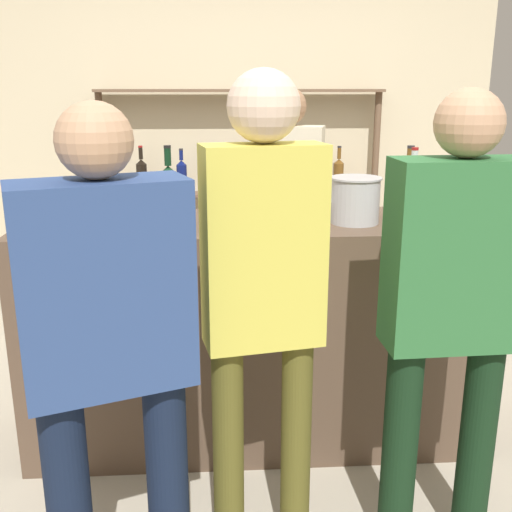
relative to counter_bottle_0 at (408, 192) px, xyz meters
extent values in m
plane|color=#B2A893|center=(-0.70, -0.01, -1.21)|extent=(16.00, 16.00, 0.00)
cube|color=brown|center=(-0.70, -0.01, -0.67)|extent=(2.12, 0.62, 1.09)
cube|color=beige|center=(-0.70, 1.90, 0.19)|extent=(3.72, 0.12, 2.80)
cylinder|color=brown|center=(-1.70, 1.72, -0.38)|extent=(0.05, 0.05, 1.67)
cylinder|color=brown|center=(0.30, 1.72, -0.38)|extent=(0.05, 0.05, 1.67)
cube|color=brown|center=(-0.70, 1.72, 0.44)|extent=(2.04, 0.18, 0.02)
cube|color=brown|center=(-0.70, 1.72, -0.30)|extent=(2.04, 0.18, 0.02)
cylinder|color=black|center=(-1.42, 1.72, -0.18)|extent=(0.08, 0.08, 0.22)
cone|color=black|center=(-1.42, 1.72, -0.06)|extent=(0.08, 0.08, 0.03)
cylinder|color=black|center=(-1.42, 1.72, 0.00)|extent=(0.03, 0.03, 0.09)
cylinder|color=maroon|center=(-1.42, 1.72, 0.05)|extent=(0.03, 0.03, 0.01)
cylinder|color=#0F1956|center=(-1.13, 1.72, -0.18)|extent=(0.08, 0.08, 0.21)
cone|color=#0F1956|center=(-1.13, 1.72, -0.06)|extent=(0.08, 0.08, 0.03)
cylinder|color=#0F1956|center=(-1.13, 1.72, -0.01)|extent=(0.03, 0.03, 0.07)
cylinder|color=#232328|center=(-1.13, 1.72, 0.03)|extent=(0.03, 0.03, 0.01)
cylinder|color=#0F1956|center=(-0.85, 1.72, -0.17)|extent=(0.08, 0.08, 0.23)
cone|color=#0F1956|center=(-0.85, 1.72, -0.04)|extent=(0.08, 0.08, 0.03)
cylinder|color=#0F1956|center=(-0.85, 1.72, 0.02)|extent=(0.03, 0.03, 0.08)
cylinder|color=maroon|center=(-0.85, 1.72, 0.07)|extent=(0.03, 0.03, 0.01)
cylinder|color=black|center=(-0.56, 1.72, -0.18)|extent=(0.07, 0.07, 0.23)
cone|color=black|center=(-0.56, 1.72, -0.05)|extent=(0.07, 0.07, 0.03)
cylinder|color=black|center=(-0.56, 1.72, 0.02)|extent=(0.03, 0.03, 0.10)
cylinder|color=gold|center=(-0.56, 1.72, 0.07)|extent=(0.03, 0.03, 0.01)
cylinder|color=#0F1956|center=(-0.27, 1.72, -0.18)|extent=(0.08, 0.08, 0.21)
cone|color=#0F1956|center=(-0.27, 1.72, -0.06)|extent=(0.08, 0.08, 0.04)
cylinder|color=#0F1956|center=(-0.27, 1.72, 0.01)|extent=(0.03, 0.03, 0.09)
cylinder|color=gold|center=(-0.27, 1.72, 0.06)|extent=(0.03, 0.03, 0.01)
cylinder|color=brown|center=(0.02, 1.72, -0.18)|extent=(0.07, 0.07, 0.21)
cone|color=brown|center=(0.02, 1.72, -0.06)|extent=(0.07, 0.07, 0.03)
cylinder|color=brown|center=(0.02, 1.72, 0.00)|extent=(0.03, 0.03, 0.08)
cylinder|color=#232328|center=(0.02, 1.72, 0.04)|extent=(0.03, 0.03, 0.01)
cylinder|color=brown|center=(0.00, 0.00, -0.03)|extent=(0.08, 0.08, 0.19)
cone|color=brown|center=(0.00, 0.00, 0.08)|extent=(0.08, 0.08, 0.04)
cylinder|color=brown|center=(0.00, 0.00, 0.15)|extent=(0.03, 0.03, 0.10)
cylinder|color=#232328|center=(0.00, 0.00, 0.21)|extent=(0.03, 0.03, 0.01)
cylinder|color=black|center=(0.11, -0.16, -0.03)|extent=(0.07, 0.07, 0.18)
cone|color=black|center=(0.11, -0.16, 0.07)|extent=(0.07, 0.07, 0.03)
cylinder|color=black|center=(0.11, -0.16, 0.13)|extent=(0.03, 0.03, 0.07)
cylinder|color=maroon|center=(0.11, -0.16, 0.17)|extent=(0.03, 0.03, 0.01)
cylinder|color=brown|center=(-0.89, -0.13, -0.03)|extent=(0.09, 0.09, 0.19)
cone|color=brown|center=(-0.89, -0.13, 0.08)|extent=(0.09, 0.09, 0.04)
cylinder|color=brown|center=(-0.89, -0.13, 0.14)|extent=(0.03, 0.03, 0.08)
cylinder|color=gold|center=(-0.89, -0.13, 0.19)|extent=(0.03, 0.03, 0.01)
cylinder|color=silver|center=(-0.04, -0.19, -0.02)|extent=(0.07, 0.07, 0.21)
cone|color=silver|center=(-0.04, -0.19, 0.10)|extent=(0.07, 0.07, 0.03)
cylinder|color=silver|center=(-0.04, -0.19, 0.16)|extent=(0.03, 0.03, 0.09)
cylinder|color=maroon|center=(-0.04, -0.19, 0.22)|extent=(0.03, 0.03, 0.01)
cylinder|color=black|center=(-1.09, 0.05, -0.02)|extent=(0.08, 0.08, 0.21)
cone|color=black|center=(-1.09, 0.05, 0.11)|extent=(0.08, 0.08, 0.04)
cylinder|color=black|center=(-1.09, 0.05, 0.16)|extent=(0.03, 0.03, 0.08)
cylinder|color=black|center=(-1.09, 0.05, 0.21)|extent=(0.03, 0.03, 0.01)
cylinder|color=silver|center=(-0.42, -0.04, -0.12)|extent=(0.06, 0.06, 0.00)
cylinder|color=silver|center=(-0.42, -0.04, -0.08)|extent=(0.01, 0.01, 0.09)
cone|color=silver|center=(-0.42, -0.04, 0.00)|extent=(0.07, 0.07, 0.07)
cylinder|color=#B2B2B7|center=(-0.26, -0.06, -0.03)|extent=(0.22, 0.22, 0.20)
cylinder|color=#B2B2B7|center=(-0.26, -0.06, 0.08)|extent=(0.23, 0.23, 0.01)
cylinder|color=silver|center=(-0.55, -0.08, -0.06)|extent=(0.12, 0.12, 0.13)
sphere|color=tan|center=(-0.52, -0.12, -0.07)|extent=(0.02, 0.02, 0.02)
sphere|color=tan|center=(-0.57, -0.07, -0.11)|extent=(0.02, 0.02, 0.02)
sphere|color=tan|center=(-0.54, -0.04, -0.07)|extent=(0.02, 0.02, 0.02)
sphere|color=tan|center=(-0.56, -0.08, -0.08)|extent=(0.02, 0.02, 0.02)
sphere|color=tan|center=(-0.55, -0.11, -0.09)|extent=(0.02, 0.02, 0.02)
sphere|color=tan|center=(-0.56, -0.08, -0.08)|extent=(0.02, 0.02, 0.02)
sphere|color=tan|center=(-0.59, -0.07, -0.08)|extent=(0.02, 0.02, 0.02)
cylinder|color=#575347|center=(-0.59, 0.90, -0.81)|extent=(0.12, 0.12, 0.82)
cylinder|color=#575347|center=(-0.33, 0.82, -0.81)|extent=(0.12, 0.12, 0.82)
cube|color=beige|center=(-0.46, 0.86, -0.07)|extent=(0.46, 0.30, 0.65)
sphere|color=#936B4C|center=(-0.46, 0.86, 0.36)|extent=(0.22, 0.22, 0.22)
cylinder|color=black|center=(0.07, -0.79, -0.81)|extent=(0.13, 0.13, 0.82)
cylinder|color=black|center=(-0.22, -0.80, -0.81)|extent=(0.13, 0.13, 0.82)
cube|color=#2D6B38|center=(-0.08, -0.79, -0.08)|extent=(0.47, 0.22, 0.65)
sphere|color=tan|center=(-0.08, -0.79, 0.36)|extent=(0.22, 0.22, 0.22)
cylinder|color=brown|center=(-0.60, -0.78, -0.79)|extent=(0.11, 0.11, 0.84)
cylinder|color=brown|center=(-0.85, -0.82, -0.79)|extent=(0.11, 0.11, 0.84)
cube|color=#D1C64C|center=(-0.73, -0.80, -0.04)|extent=(0.42, 0.24, 0.67)
sphere|color=beige|center=(-0.73, -0.80, 0.41)|extent=(0.23, 0.23, 0.23)
cylinder|color=#121C33|center=(-1.06, -0.93, -0.82)|extent=(0.14, 0.14, 0.80)
cylinder|color=#121C33|center=(-1.36, -1.04, -0.82)|extent=(0.14, 0.14, 0.80)
cube|color=navy|center=(-1.21, -0.99, -0.10)|extent=(0.54, 0.38, 0.63)
sphere|color=tan|center=(-1.21, -0.99, 0.32)|extent=(0.22, 0.22, 0.22)
camera|label=1|loc=(-0.87, -2.67, 0.47)|focal=42.00mm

